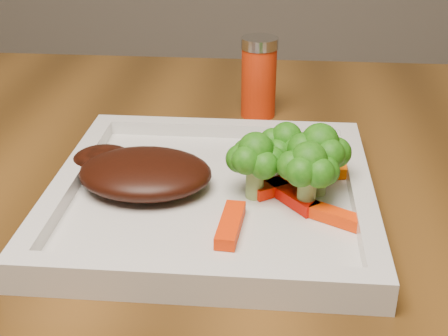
{
  "coord_description": "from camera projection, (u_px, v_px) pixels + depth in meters",
  "views": [
    {
      "loc": [
        -0.19,
        -0.52,
        1.02
      ],
      "look_at": [
        -0.23,
        -0.06,
        0.79
      ],
      "focal_mm": 50.0,
      "sensor_mm": 36.0,
      "label": 1
    }
  ],
  "objects": [
    {
      "name": "plate",
      "position": [
        213.0,
        199.0,
        0.54
      ],
      "size": [
        0.27,
        0.27,
        0.01
      ],
      "primitive_type": "cube",
      "color": "silver",
      "rests_on": "dining_table"
    },
    {
      "name": "steak",
      "position": [
        145.0,
        173.0,
        0.54
      ],
      "size": [
        0.12,
        0.09,
        0.03
      ],
      "primitive_type": "ellipsoid",
      "rotation": [
        0.0,
        0.0,
        -0.03
      ],
      "color": "black",
      "rests_on": "plate"
    },
    {
      "name": "broccoli_0",
      "position": [
        286.0,
        144.0,
        0.54
      ],
      "size": [
        0.06,
        0.06,
        0.07
      ],
      "primitive_type": null,
      "rotation": [
        0.0,
        0.0,
        0.18
      ],
      "color": "#116410",
      "rests_on": "plate"
    },
    {
      "name": "broccoli_1",
      "position": [
        319.0,
        159.0,
        0.52
      ],
      "size": [
        0.07,
        0.07,
        0.06
      ],
      "primitive_type": null,
      "rotation": [
        0.0,
        0.0,
        -0.14
      ],
      "color": "#275F0F",
      "rests_on": "plate"
    },
    {
      "name": "broccoli_2",
      "position": [
        308.0,
        177.0,
        0.5
      ],
      "size": [
        0.07,
        0.07,
        0.06
      ],
      "primitive_type": null,
      "rotation": [
        0.0,
        0.0,
        -0.39
      ],
      "color": "#2B7814",
      "rests_on": "plate"
    },
    {
      "name": "broccoli_3",
      "position": [
        255.0,
        164.0,
        0.52
      ],
      "size": [
        0.07,
        0.07,
        0.06
      ],
      "primitive_type": null,
      "rotation": [
        0.0,
        0.0,
        0.37
      ],
      "color": "#3D7914",
      "rests_on": "plate"
    },
    {
      "name": "carrot_1",
      "position": [
        340.0,
        218.0,
        0.49
      ],
      "size": [
        0.05,
        0.04,
        0.01
      ],
      "primitive_type": "cube",
      "rotation": [
        0.0,
        0.0,
        -0.51
      ],
      "color": "#EF3503",
      "rests_on": "plate"
    },
    {
      "name": "carrot_2",
      "position": [
        230.0,
        225.0,
        0.48
      ],
      "size": [
        0.02,
        0.06,
        0.01
      ],
      "primitive_type": "cube",
      "rotation": [
        0.0,
        0.0,
        1.49
      ],
      "color": "red",
      "rests_on": "plate"
    },
    {
      "name": "carrot_3",
      "position": [
        330.0,
        171.0,
        0.56
      ],
      "size": [
        0.06,
        0.03,
        0.01
      ],
      "primitive_type": "cube",
      "rotation": [
        0.0,
        0.0,
        0.19
      ],
      "color": "#FF6504",
      "rests_on": "plate"
    },
    {
      "name": "carrot_5",
      "position": [
        291.0,
        196.0,
        0.52
      ],
      "size": [
        0.05,
        0.05,
        0.01
      ],
      "primitive_type": "cube",
      "rotation": [
        0.0,
        0.0,
        -0.9
      ],
      "color": "red",
      "rests_on": "plate"
    },
    {
      "name": "carrot_6",
      "position": [
        285.0,
        184.0,
        0.54
      ],
      "size": [
        0.06,
        0.05,
        0.01
      ],
      "primitive_type": "cube",
      "rotation": [
        0.0,
        0.0,
        0.6
      ],
      "color": "red",
      "rests_on": "plate"
    },
    {
      "name": "spice_shaker",
      "position": [
        259.0,
        77.0,
        0.71
      ],
      "size": [
        0.04,
        0.04,
        0.09
      ],
      "primitive_type": "cylinder",
      "rotation": [
        0.0,
        0.0,
        -0.09
      ],
      "color": "red",
      "rests_on": "dining_table"
    }
  ]
}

